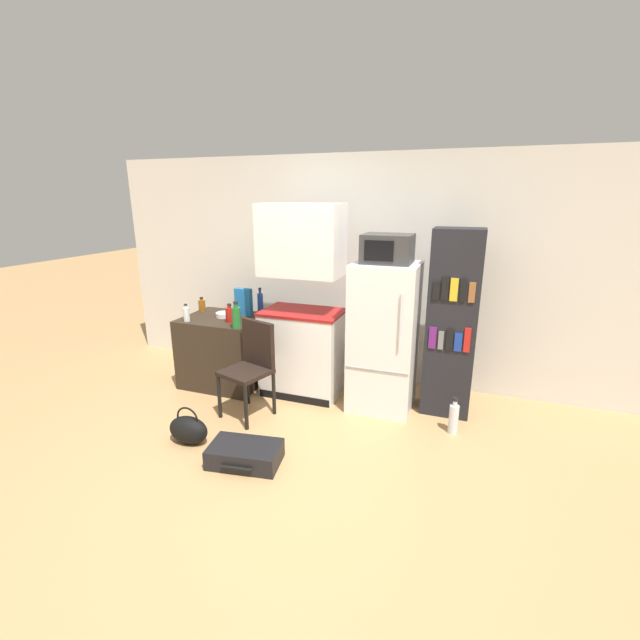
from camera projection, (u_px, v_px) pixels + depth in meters
The scene contains 18 objects.
ground_plane at pixel (282, 468), 3.33m from camera, with size 24.00×24.00×0.00m, color tan.
wall_back at pixel (372, 271), 4.73m from camera, with size 6.40×0.10×2.48m.
side_table at pixel (224, 350), 4.78m from camera, with size 0.84×0.70×0.77m.
kitchen_hutch at pixel (302, 310), 4.40m from camera, with size 0.83×0.54×1.98m.
refrigerator at pixel (384, 337), 4.15m from camera, with size 0.61×0.61×1.45m.
microwave at pixel (388, 249), 3.91m from camera, with size 0.45×0.38×0.26m.
bookshelf at pixel (452, 324), 4.01m from camera, with size 0.45×0.36×1.77m.
bottle_blue_soda at pixel (260, 303), 4.76m from camera, with size 0.06×0.06×0.30m.
bottle_green_tall at pixel (236, 317), 4.26m from camera, with size 0.09×0.09×0.27m.
bottle_ketchup_red at pixel (230, 314), 4.47m from camera, with size 0.09×0.09×0.19m.
bottle_amber_beer at pixel (202, 305), 4.90m from camera, with size 0.08×0.08×0.16m.
bottle_clear_short at pixel (186, 314), 4.50m from camera, with size 0.07×0.07×0.19m.
bowl at pixel (224, 315), 4.68m from camera, with size 0.18×0.18×0.05m.
cereal_box at pixel (244, 302), 4.72m from camera, with size 0.19×0.07×0.30m.
chair at pixel (252, 361), 4.06m from camera, with size 0.50×0.50×0.91m.
suitcase_large_flat at pixel (245, 454), 3.38m from camera, with size 0.60×0.42×0.16m.
handbag at pixel (188, 429), 3.65m from camera, with size 0.36×0.20×0.33m.
water_bottle_front at pixel (454, 418), 3.80m from camera, with size 0.08×0.08×0.34m.
Camera 1 is at (1.27, -2.60, 2.04)m, focal length 24.00 mm.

